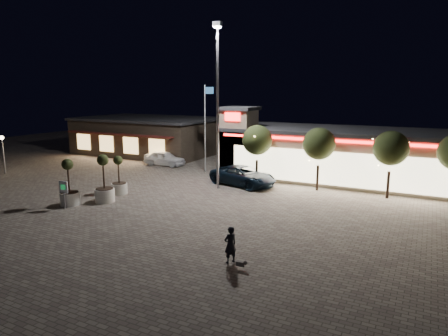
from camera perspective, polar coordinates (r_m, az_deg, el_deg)
The scene contains 17 objects.
ground at distance 25.83m, azimuth -13.37°, elevation -6.16°, with size 90.00×90.00×0.00m, color slate.
retail_building at distance 35.45m, azimuth 16.02°, elevation 2.02°, with size 20.40×8.40×6.10m.
restaurant_building at distance 49.32m, azimuth -10.76°, elevation 4.62°, with size 16.40×11.00×4.30m.
floodlight_pole at distance 30.18m, azimuth -0.93°, elevation 10.11°, with size 0.60×0.40×12.38m.
flagpole at distance 36.55m, azimuth -2.60°, elevation 6.70°, with size 0.95×0.10×8.00m.
lamp_post_west at distance 41.37m, azimuth -29.07°, elevation 2.64°, with size 0.36×0.36×3.48m.
string_tree_a at distance 32.27m, azimuth 4.77°, elevation 3.98°, with size 2.42×2.42×4.79m.
string_tree_b at distance 30.71m, azimuth 13.42°, elevation 3.36°, with size 2.42×2.42×4.79m.
string_tree_c at distance 29.92m, azimuth 22.74°, elevation 2.60°, with size 2.42×2.42×4.79m.
pickup_truck at distance 31.99m, azimuth 2.73°, elevation -1.12°, with size 2.58×5.59×1.55m, color black.
white_sedan at distance 40.83m, azimuth -8.51°, elevation 1.37°, with size 1.74×4.32×1.47m, color white.
pedestrian at distance 17.86m, azimuth 0.90°, elevation -10.90°, with size 0.61×0.40×1.67m, color black.
dog at distance 17.46m, azimuth 2.59°, elevation -13.47°, with size 0.51×0.21×0.27m.
planter_left at distance 30.31m, azimuth -14.76°, elevation -1.96°, with size 1.16×1.16×2.85m.
planter_mid at distance 28.39m, azimuth -21.22°, elevation -3.05°, with size 1.27×1.27×3.12m.
planter_right at distance 28.40m, azimuth -16.73°, elevation -2.64°, with size 1.34×1.34×3.30m.
valet_sign at distance 27.54m, azimuth -21.93°, elevation -2.86°, with size 0.60×0.19×1.82m.
Camera 1 is at (16.31, -18.57, 7.51)m, focal length 32.00 mm.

